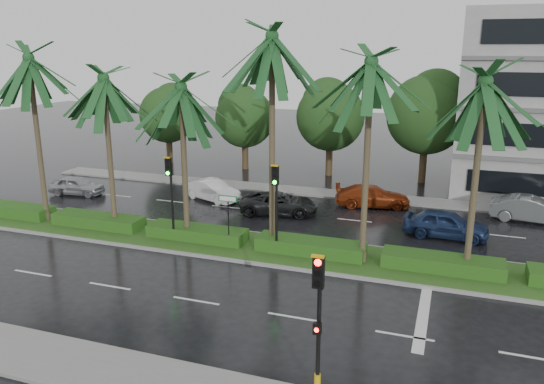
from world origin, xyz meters
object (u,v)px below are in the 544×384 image
(car_silver, at_px, (77,186))
(car_darkgrey, at_px, (279,203))
(signal_median_left, at_px, (170,186))
(street_sign, at_px, (228,208))
(car_blue, at_px, (446,224))
(car_grey, at_px, (531,209))
(car_white, at_px, (212,190))
(car_red, at_px, (372,196))
(signal_near, at_px, (318,321))

(car_silver, distance_m, car_darkgrey, 14.25)
(signal_median_left, xyz_separation_m, street_sign, (3.00, 0.18, -0.87))
(car_blue, bearing_deg, car_grey, -42.67)
(car_white, height_order, car_red, car_red)
(car_darkgrey, height_order, car_grey, car_grey)
(car_grey, bearing_deg, car_darkgrey, 109.68)
(car_darkgrey, bearing_deg, signal_near, -168.99)
(street_sign, xyz_separation_m, car_silver, (-13.74, 5.88, -1.50))
(car_blue, distance_m, car_grey, 6.22)
(car_white, bearing_deg, signal_median_left, -147.88)
(signal_median_left, xyz_separation_m, car_grey, (17.50, 9.80, -2.28))
(car_silver, relative_size, car_red, 0.80)
(car_blue, bearing_deg, car_white, 84.68)
(car_white, distance_m, car_grey, 19.10)
(street_sign, height_order, car_darkgrey, street_sign)
(street_sign, bearing_deg, car_darkgrey, 85.46)
(signal_near, bearing_deg, signal_median_left, 135.91)
(car_silver, bearing_deg, car_grey, -90.01)
(signal_near, bearing_deg, car_grey, 68.95)
(signal_near, relative_size, car_darkgrey, 0.94)
(signal_median_left, distance_m, car_white, 8.28)
(street_sign, bearing_deg, car_blue, 28.03)
(car_silver, bearing_deg, car_red, -86.37)
(signal_near, height_order, car_blue, signal_near)
(signal_near, relative_size, car_blue, 1.02)
(signal_near, height_order, car_white, signal_near)
(car_red, bearing_deg, car_white, 88.48)
(street_sign, relative_size, car_red, 0.57)
(signal_median_left, height_order, car_silver, signal_median_left)
(signal_median_left, height_order, street_sign, signal_median_left)
(car_red, xyz_separation_m, car_grey, (9.00, -0.07, 0.05))
(car_white, distance_m, car_blue, 14.68)
(car_white, distance_m, car_darkgrey, 5.17)
(signal_near, distance_m, car_blue, 15.59)
(signal_near, relative_size, car_white, 1.08)
(car_grey, bearing_deg, car_red, 95.95)
(car_silver, distance_m, car_grey, 28.49)
(car_white, height_order, car_darkgrey, car_white)
(car_grey, bearing_deg, car_blue, 140.02)
(car_red, bearing_deg, car_grey, -103.60)
(car_silver, xyz_separation_m, car_darkgrey, (14.24, 0.42, 0.02))
(car_blue, bearing_deg, signal_median_left, 116.63)
(signal_median_left, xyz_separation_m, car_red, (8.50, 9.87, -2.33))
(car_red, bearing_deg, signal_near, 171.21)
(car_darkgrey, height_order, car_red, car_red)
(car_red, bearing_deg, signal_median_left, 126.07)
(signal_near, xyz_separation_m, car_white, (-11.50, 17.49, -1.84))
(signal_near, distance_m, car_white, 21.01)
(car_white, bearing_deg, car_darkgrey, -83.51)
(signal_near, xyz_separation_m, car_red, (-1.50, 19.55, -1.84))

